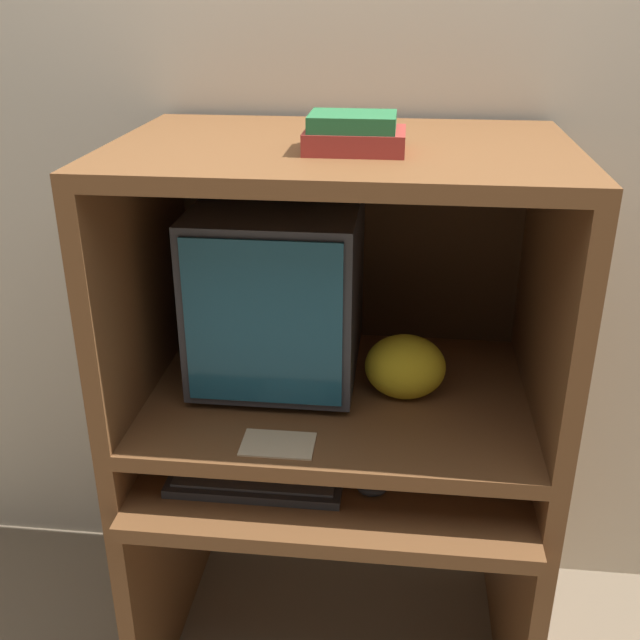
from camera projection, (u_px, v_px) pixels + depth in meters
name	position (u px, v px, depth m)	size (l,w,h in m)	color
wall_back	(354.00, 152.00, 1.94)	(6.00, 0.06, 2.60)	beige
desk_base	(336.00, 533.00, 1.91)	(0.96, 0.72, 0.67)	brown
desk_monitor_shelf	(339.00, 401.00, 1.80)	(0.96, 0.66, 0.14)	brown
hutch_upper	(342.00, 228.00, 1.66)	(0.96, 0.66, 0.59)	brown
crt_monitor	(279.00, 288.00, 1.79)	(0.38, 0.45, 0.43)	#333338
keyboard	(256.00, 478.00, 1.68)	(0.39, 0.16, 0.03)	#2D2D30
mouse	(372.00, 489.00, 1.64)	(0.06, 0.04, 0.03)	#28282B
snack_bag	(405.00, 367.00, 1.73)	(0.19, 0.14, 0.15)	gold
book_stack	(354.00, 134.00, 1.46)	(0.20, 0.15, 0.07)	maroon
paper_card	(278.00, 444.00, 1.57)	(0.15, 0.10, 0.00)	#CCB28C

